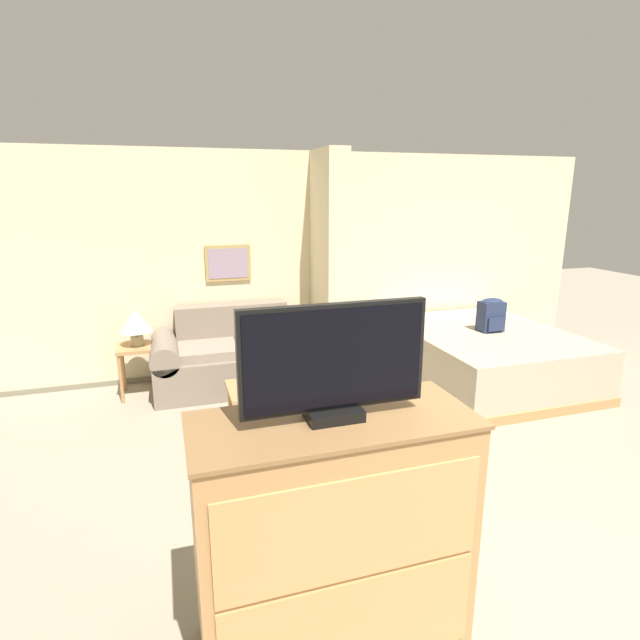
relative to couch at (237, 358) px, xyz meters
The scene contains 10 objects.
wall_back 1.57m from the couch, 23.18° to the left, with size 7.31×0.16×2.60m.
wall_partition_pillar 1.48m from the couch, ahead, with size 0.24×0.72×2.60m.
couch is the anchor object (origin of this frame).
coffee_table 1.11m from the couch, 87.82° to the right, with size 0.56×0.54×0.40m.
side_table 1.05m from the couch, behind, with size 0.43×0.43×0.56m.
table_lamp 1.15m from the couch, behind, with size 0.33×0.33×0.39m.
tv_dresser 3.49m from the couch, 90.84° to the right, with size 1.26×0.54×1.18m.
tv 3.66m from the couch, 90.84° to the right, with size 0.82×0.16×0.51m.
bed 2.85m from the couch, 13.90° to the right, with size 1.76×2.15×0.59m.
backpack 2.93m from the couch, 14.01° to the right, with size 0.27×0.21×0.38m.
Camera 1 is at (-1.84, -1.39, 2.14)m, focal length 28.00 mm.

